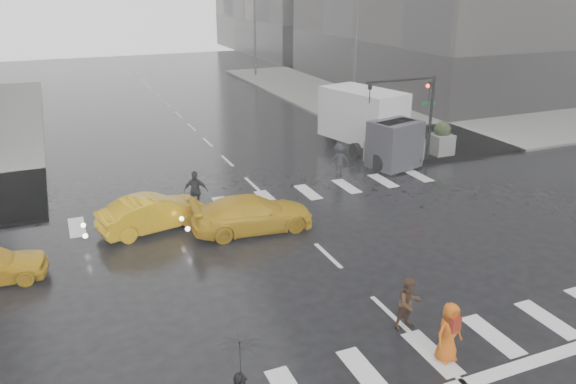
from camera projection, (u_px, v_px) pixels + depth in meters
name	position (u px, v px, depth m)	size (l,w,h in m)	color
ground	(328.00, 255.00, 19.75)	(120.00, 120.00, 0.00)	black
sidewalk_ne	(456.00, 109.00, 41.90)	(35.00, 35.00, 0.15)	slate
road_markings	(328.00, 255.00, 19.75)	(18.00, 48.00, 0.01)	silver
traffic_signal_pole	(416.00, 102.00, 28.79)	(4.45, 0.42, 4.50)	black
street_lamp_near	(354.00, 46.00, 37.46)	(2.15, 0.22, 9.00)	#59595B
street_lamp_far	(253.00, 25.00, 54.69)	(2.15, 0.22, 9.00)	#59595B
planter_west	(378.00, 147.00, 29.02)	(1.10, 1.10, 1.80)	slate
planter_mid	(410.00, 143.00, 29.75)	(1.10, 1.10, 1.80)	slate
planter_east	(441.00, 139.00, 30.47)	(1.10, 1.10, 1.80)	slate
pedestrian_black	(241.00, 374.00, 11.34)	(1.04, 1.05, 2.43)	black
pedestrian_brown	(409.00, 303.00, 15.41)	(0.75, 0.58, 1.54)	#462B19
pedestrian_orange	(449.00, 332.00, 14.08)	(0.85, 0.61, 1.61)	#CF590E
pedestrian_far_a	(196.00, 191.00, 23.34)	(1.01, 0.62, 1.72)	black
pedestrian_far_b	(339.00, 160.00, 27.55)	(1.05, 0.58, 1.62)	black
taxi_mid	(153.00, 213.00, 21.59)	(1.46, 4.18, 1.38)	#DAA00B
taxi_rear	(253.00, 214.00, 21.53)	(1.91, 4.15, 1.36)	#DAA00B
box_truck	(371.00, 123.00, 30.31)	(2.47, 6.58, 3.50)	white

